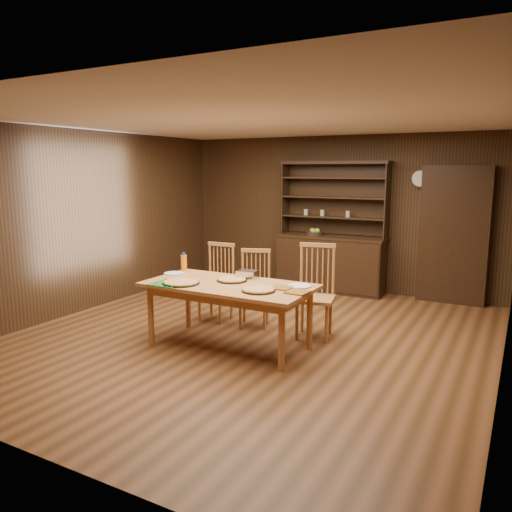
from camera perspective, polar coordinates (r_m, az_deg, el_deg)
The scene contains 20 objects.
floor at distance 6.22m, azimuth -0.45°, elevation -9.26°, with size 6.00×6.00×0.00m, color brown.
room_shell at distance 5.90m, azimuth -0.48°, elevation 5.38°, with size 6.00×6.00×6.00m.
china_hutch at distance 8.52m, azimuth 8.57°, elevation -0.00°, with size 1.84×0.52×2.17m.
doorway at distance 8.15m, azimuth 21.66°, elevation 2.21°, with size 1.00×0.18×2.10m, color black.
wall_clock at distance 8.23m, azimuth 18.25°, elevation 8.41°, with size 0.30×0.05×0.30m.
dining_table at distance 5.73m, azimuth -3.13°, elevation -3.95°, with size 1.94×0.97×0.75m.
chair_left at distance 6.86m, azimuth -4.36°, elevation -2.65°, with size 0.44×0.43×1.05m.
chair_center at distance 6.57m, azimuth -0.14°, elevation -3.37°, with size 0.52×0.51×1.01m.
chair_right at distance 6.19m, azimuth 6.83°, elevation -3.56°, with size 0.55×0.54×1.14m.
pizza_left at distance 5.76m, azimuth -8.56°, elevation -3.01°, with size 0.42×0.42×0.04m.
pizza_right at distance 5.35m, azimuth 0.28°, elevation -3.88°, with size 0.37×0.37×0.04m.
pizza_center at distance 5.84m, azimuth -2.76°, elevation -2.71°, with size 0.36×0.36×0.04m.
cooling_rack at distance 5.79m, azimuth -10.01°, elevation -3.08°, with size 0.33×0.33×0.02m, color green, non-canonical shape.
plate_left at distance 6.31m, azimuth -9.33°, elevation -1.96°, with size 0.26×0.26×0.02m.
plate_right at distance 5.59m, azimuth 4.97°, elevation -3.41°, with size 0.28×0.28×0.02m.
foil_dish at distance 5.99m, azimuth -1.02°, elevation -2.10°, with size 0.23×0.17×0.09m, color white.
juice_bottle at distance 6.50m, azimuth -8.25°, elevation -0.71°, with size 0.08×0.08×0.23m.
pot_holder_a at distance 5.30m, azimuth 4.78°, elevation -4.14°, with size 0.22×0.22×0.02m, color red.
pot_holder_b at distance 5.49m, azimuth 2.97°, elevation -3.64°, with size 0.21×0.21×0.02m, color red.
fruit_bowl at distance 8.49m, azimuth 6.74°, elevation 2.66°, with size 0.29×0.29×0.12m.
Camera 1 is at (2.86, -5.14, 2.04)m, focal length 35.00 mm.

